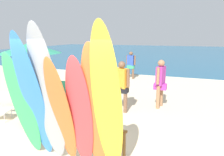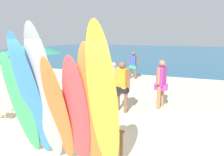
% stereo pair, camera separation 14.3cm
% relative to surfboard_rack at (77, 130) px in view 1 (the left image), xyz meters
% --- Properties ---
extents(ground, '(60.00, 60.00, 0.00)m').
position_rel_surfboard_rack_xyz_m(ground, '(0.00, 14.00, -0.54)').
color(ground, beige).
extents(ocean_water, '(60.00, 40.00, 0.02)m').
position_rel_surfboard_rack_xyz_m(ocean_water, '(0.00, 29.56, -0.53)').
color(ocean_water, '#235B7F').
rests_on(ocean_water, ground).
extents(surfboard_rack, '(2.25, 0.07, 0.71)m').
position_rel_surfboard_rack_xyz_m(surfboard_rack, '(0.00, 0.00, 0.00)').
color(surfboard_rack, brown).
rests_on(surfboard_rack, ground).
extents(surfboard_green_0, '(0.63, 0.70, 2.28)m').
position_rel_surfboard_rack_xyz_m(surfboard_green_0, '(-0.92, -0.55, 0.61)').
color(surfboard_green_0, '#38B266').
rests_on(surfboard_green_0, ground).
extents(surfboard_blue_1, '(0.51, 0.84, 2.65)m').
position_rel_surfboard_rack_xyz_m(surfboard_blue_1, '(-0.58, -0.62, 0.79)').
color(surfboard_blue_1, '#337AD1').
rests_on(surfboard_blue_1, ground).
extents(surfboard_grey_2, '(0.59, 0.68, 2.81)m').
position_rel_surfboard_rack_xyz_m(surfboard_grey_2, '(-0.28, -0.58, 0.87)').
color(surfboard_grey_2, '#999EA3').
rests_on(surfboard_grey_2, ground).
extents(surfboard_orange_3, '(0.52, 0.71, 2.23)m').
position_rel_surfboard_rack_xyz_m(surfboard_orange_3, '(-0.02, -0.54, 0.58)').
color(surfboard_orange_3, orange).
rests_on(surfboard_orange_3, ground).
extents(surfboard_red_4, '(0.52, 0.53, 2.25)m').
position_rel_surfboard_rack_xyz_m(surfboard_red_4, '(0.35, -0.48, 0.59)').
color(surfboard_red_4, '#D13D42').
rests_on(surfboard_red_4, ground).
extents(surfboard_orange_5, '(0.50, 0.55, 2.48)m').
position_rel_surfboard_rack_xyz_m(surfboard_orange_5, '(0.63, -0.44, 0.70)').
color(surfboard_orange_5, orange).
rests_on(surfboard_orange_5, ground).
extents(surfboard_yellow_6, '(0.58, 0.69, 2.81)m').
position_rel_surfboard_rack_xyz_m(surfboard_yellow_6, '(0.92, -0.54, 0.87)').
color(surfboard_yellow_6, yellow).
rests_on(surfboard_yellow_6, ground).
extents(beachgoer_midbeach, '(0.61, 0.38, 1.73)m').
position_rel_surfboard_rack_xyz_m(beachgoer_midbeach, '(0.14, 2.75, 0.46)').
color(beachgoer_midbeach, brown).
rests_on(beachgoer_midbeach, ground).
extents(beachgoer_strolling, '(0.45, 0.64, 1.73)m').
position_rel_surfboard_rack_xyz_m(beachgoer_strolling, '(1.31, 3.62, 0.46)').
color(beachgoer_strolling, '#9E704C').
rests_on(beachgoer_strolling, ground).
extents(beachgoer_near_rack, '(0.50, 0.36, 1.49)m').
position_rel_surfboard_rack_xyz_m(beachgoer_near_rack, '(-0.69, 4.13, 0.33)').
color(beachgoer_near_rack, tan).
rests_on(beachgoer_near_rack, ground).
extents(beachgoer_by_water, '(0.60, 0.30, 1.63)m').
position_rel_surfboard_rack_xyz_m(beachgoer_by_water, '(-0.99, 8.14, 0.40)').
color(beachgoer_by_water, brown).
rests_on(beachgoer_by_water, ground).
extents(beach_chair_red, '(0.60, 0.71, 0.84)m').
position_rel_surfboard_rack_xyz_m(beach_chair_red, '(-2.15, 2.92, -0.10)').
color(beach_chair_red, '#B7B7BC').
rests_on(beach_chair_red, ground).
extents(beach_chair_blue, '(0.70, 0.86, 0.79)m').
position_rel_surfboard_rack_xyz_m(beach_chair_blue, '(-1.87, 0.93, -0.11)').
color(beach_chair_blue, '#B7B7BC').
rests_on(beach_chair_blue, ground).
extents(beach_chair_striped, '(0.67, 0.80, 0.82)m').
position_rel_surfboard_rack_xyz_m(beach_chair_striped, '(-3.15, 0.93, -0.11)').
color(beach_chair_striped, '#B7B7BC').
rests_on(beach_chair_striped, ground).
extents(beach_umbrella, '(1.98, 1.98, 2.33)m').
position_rel_surfboard_rack_xyz_m(beach_umbrella, '(-2.67, 1.75, 1.62)').
color(beach_umbrella, silver).
rests_on(beach_umbrella, ground).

